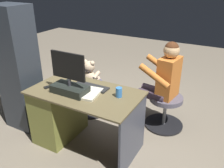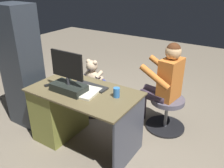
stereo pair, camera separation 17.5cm
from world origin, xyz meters
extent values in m
plane|color=#756959|center=(0.00, 0.00, 0.00)|extent=(10.00, 10.00, 0.00)
cube|color=brown|center=(0.00, 0.32, 0.71)|extent=(1.24, 0.70, 0.02)
cube|color=olive|center=(0.41, 0.32, 0.35)|extent=(0.40, 0.64, 0.70)
cube|color=#404350|center=(-0.60, 0.32, 0.35)|extent=(0.02, 0.63, 0.70)
cube|color=black|center=(0.12, 0.42, 0.76)|extent=(0.41, 0.21, 0.09)
cylinder|color=#333338|center=(0.12, 0.42, 0.85)|extent=(0.04, 0.04, 0.08)
cube|color=black|center=(0.12, 0.42, 1.03)|extent=(0.41, 0.02, 0.29)
cube|color=#19598C|center=(0.12, 0.40, 1.03)|extent=(0.38, 0.00, 0.26)
cube|color=#242425|center=(0.00, 0.20, 0.73)|extent=(0.42, 0.14, 0.02)
ellipsoid|color=#243027|center=(0.33, 0.21, 0.74)|extent=(0.06, 0.10, 0.04)
cylinder|color=#3372BF|center=(-0.38, 0.24, 0.77)|extent=(0.07, 0.07, 0.11)
cube|color=black|center=(0.41, 0.41, 0.73)|extent=(0.10, 0.15, 0.02)
cube|color=beige|center=(-0.07, 0.35, 0.73)|extent=(0.26, 0.33, 0.02)
cylinder|color=black|center=(0.41, -0.37, 0.01)|extent=(0.54, 0.54, 0.03)
cylinder|color=gray|center=(0.41, -0.37, 0.21)|extent=(0.04, 0.04, 0.36)
cylinder|color=#303896|center=(0.41, -0.37, 0.42)|extent=(0.43, 0.43, 0.06)
ellipsoid|color=tan|center=(0.41, -0.37, 0.55)|extent=(0.19, 0.16, 0.20)
sphere|color=tan|center=(0.41, -0.37, 0.72)|extent=(0.16, 0.16, 0.16)
sphere|color=beige|center=(0.41, -0.44, 0.70)|extent=(0.06, 0.06, 0.06)
sphere|color=tan|center=(0.35, -0.37, 0.78)|extent=(0.07, 0.07, 0.07)
sphere|color=tan|center=(0.46, -0.37, 0.78)|extent=(0.07, 0.07, 0.07)
cylinder|color=tan|center=(0.31, -0.40, 0.59)|extent=(0.06, 0.15, 0.10)
cylinder|color=tan|center=(0.50, -0.40, 0.59)|extent=(0.06, 0.15, 0.10)
cylinder|color=tan|center=(0.36, -0.47, 0.48)|extent=(0.06, 0.12, 0.06)
cylinder|color=tan|center=(0.46, -0.47, 0.48)|extent=(0.06, 0.12, 0.06)
cylinder|color=black|center=(-0.69, -0.52, 0.01)|extent=(0.52, 0.52, 0.03)
cylinder|color=gray|center=(-0.69, -0.52, 0.21)|extent=(0.04, 0.04, 0.36)
cylinder|color=#514D5C|center=(-0.69, -0.52, 0.42)|extent=(0.43, 0.43, 0.06)
cube|color=#C46B2A|center=(-0.69, -0.52, 0.71)|extent=(0.24, 0.35, 0.53)
sphere|color=tan|center=(-0.69, -0.52, 1.07)|extent=(0.19, 0.19, 0.19)
sphere|color=#4A2815|center=(-0.69, -0.52, 1.09)|extent=(0.18, 0.18, 0.18)
cylinder|color=#C46B2A|center=(-0.58, -0.31, 0.79)|extent=(0.42, 0.13, 0.25)
cylinder|color=#C46B2A|center=(-0.52, -0.70, 0.79)|extent=(0.42, 0.13, 0.25)
cylinder|color=#392D3B|center=(-0.53, -0.41, 0.47)|extent=(0.37, 0.16, 0.11)
cylinder|color=#392D3B|center=(-0.36, -0.39, 0.22)|extent=(0.10, 0.10, 0.45)
cylinder|color=#392D3B|center=(-0.51, -0.59, 0.47)|extent=(0.37, 0.16, 0.11)
cylinder|color=#392D3B|center=(-0.33, -0.56, 0.22)|extent=(0.10, 0.10, 0.45)
cube|color=#292F37|center=(0.99, 0.35, 0.80)|extent=(0.44, 0.36, 1.60)
camera|label=1|loc=(-1.38, 2.19, 1.89)|focal=37.52mm
camera|label=2|loc=(-1.53, 2.10, 1.89)|focal=37.52mm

